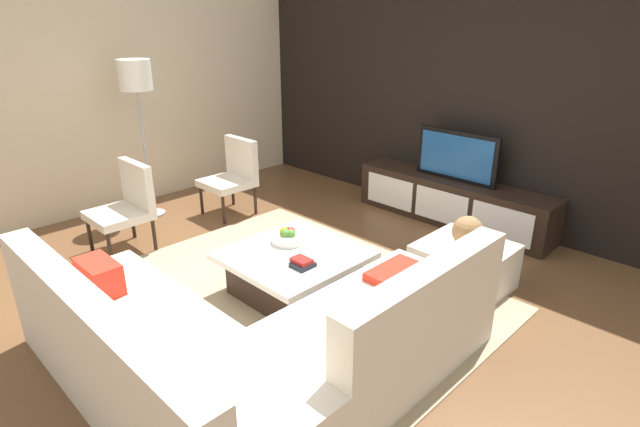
{
  "coord_description": "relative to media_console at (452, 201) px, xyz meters",
  "views": [
    {
      "loc": [
        2.65,
        -2.37,
        2.2
      ],
      "look_at": [
        -0.29,
        0.59,
        0.53
      ],
      "focal_mm": 28.17,
      "sensor_mm": 36.0,
      "label": 1
    }
  ],
  "objects": [
    {
      "name": "fruit_bowl",
      "position": [
        -0.28,
        -2.2,
        0.18
      ],
      "size": [
        0.28,
        0.28,
        0.14
      ],
      "color": "silver",
      "rests_on": "coffee_table"
    },
    {
      "name": "ottoman",
      "position": [
        0.85,
        -1.22,
        -0.05
      ],
      "size": [
        0.7,
        0.7,
        0.4
      ],
      "primitive_type": "cube",
      "color": "beige",
      "rests_on": "ground"
    },
    {
      "name": "decorative_ball",
      "position": [
        0.85,
        -1.22,
        0.28
      ],
      "size": [
        0.26,
        0.26,
        0.26
      ],
      "primitive_type": "sphere",
      "color": "#997247",
      "rests_on": "ottoman"
    },
    {
      "name": "side_wall_left",
      "position": [
        -3.2,
        -2.2,
        1.15
      ],
      "size": [
        0.12,
        5.2,
        2.8
      ],
      "primitive_type": "cube",
      "color": "beige",
      "rests_on": "ground"
    },
    {
      "name": "accent_chair_far",
      "position": [
        -1.99,
        -1.51,
        0.24
      ],
      "size": [
        0.52,
        0.53,
        0.87
      ],
      "rotation": [
        0.0,
        0.0,
        -0.19
      ],
      "color": "black",
      "rests_on": "ground"
    },
    {
      "name": "book_stack",
      "position": [
        0.12,
        -2.42,
        0.16
      ],
      "size": [
        0.16,
        0.16,
        0.07
      ],
      "color": "#1E232D",
      "rests_on": "coffee_table"
    },
    {
      "name": "area_rug",
      "position": [
        -0.1,
        -2.4,
        -0.24
      ],
      "size": [
        3.16,
        2.6,
        0.01
      ],
      "primitive_type": "cube",
      "color": "tan",
      "rests_on": "ground"
    },
    {
      "name": "media_console",
      "position": [
        0.0,
        0.0,
        0.0
      ],
      "size": [
        2.26,
        0.47,
        0.5
      ],
      "color": "black",
      "rests_on": "ground"
    },
    {
      "name": "accent_chair_near",
      "position": [
        -1.91,
        -2.84,
        0.24
      ],
      "size": [
        0.54,
        0.53,
        0.87
      ],
      "rotation": [
        0.0,
        0.0,
        0.13
      ],
      "color": "black",
      "rests_on": "ground"
    },
    {
      "name": "floor_lamp",
      "position": [
        -2.61,
        -2.26,
        1.25
      ],
      "size": [
        0.35,
        0.35,
        1.76
      ],
      "color": "#A5A5AA",
      "rests_on": "ground"
    },
    {
      "name": "coffee_table",
      "position": [
        -0.1,
        -2.3,
        -0.05
      ],
      "size": [
        1.0,
        1.02,
        0.38
      ],
      "color": "black",
      "rests_on": "ground"
    },
    {
      "name": "television",
      "position": [
        0.0,
        0.0,
        0.52
      ],
      "size": [
        0.95,
        0.06,
        0.54
      ],
      "color": "black",
      "rests_on": "media_console"
    },
    {
      "name": "feature_wall_back",
      "position": [
        0.0,
        0.3,
        1.15
      ],
      "size": [
        6.4,
        0.12,
        2.8
      ],
      "primitive_type": "cube",
      "color": "black",
      "rests_on": "ground"
    },
    {
      "name": "ground_plane",
      "position": [
        0.0,
        -2.4,
        -0.25
      ],
      "size": [
        14.0,
        14.0,
        0.0
      ],
      "primitive_type": "plane",
      "color": "brown"
    },
    {
      "name": "sectional_couch",
      "position": [
        0.52,
        -3.25,
        0.04
      ],
      "size": [
        2.37,
        2.39,
        0.84
      ],
      "color": "beige",
      "rests_on": "ground"
    }
  ]
}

